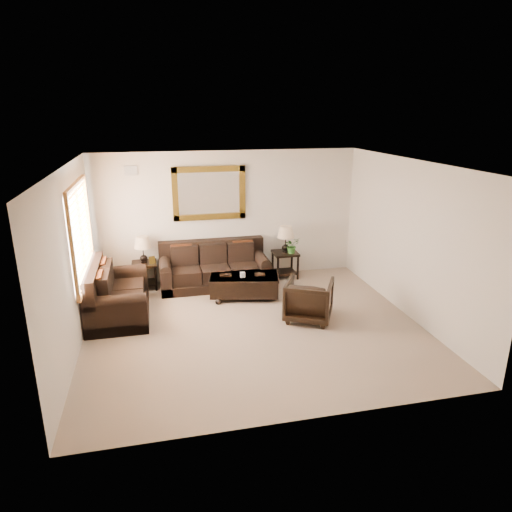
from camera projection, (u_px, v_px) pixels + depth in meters
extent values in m
cube|color=#85705B|center=(254.00, 326.00, 7.67)|extent=(5.50, 5.00, 0.01)
cube|color=white|center=(254.00, 164.00, 6.85)|extent=(5.50, 5.00, 0.01)
cube|color=beige|center=(228.00, 216.00, 9.58)|extent=(5.50, 0.01, 2.70)
cube|color=beige|center=(304.00, 315.00, 4.94)|extent=(5.50, 0.01, 2.70)
cube|color=beige|center=(71.00, 262.00, 6.68)|extent=(0.01, 5.00, 2.70)
cube|color=beige|center=(410.00, 239.00, 7.84)|extent=(0.01, 5.00, 2.70)
cube|color=white|center=(79.00, 233.00, 7.46)|extent=(0.01, 1.80, 1.50)
cube|color=brown|center=(75.00, 185.00, 7.22)|extent=(0.06, 1.96, 0.08)
cube|color=brown|center=(87.00, 278.00, 7.70)|extent=(0.06, 1.96, 0.08)
cube|color=brown|center=(72.00, 249.00, 6.59)|extent=(0.06, 0.08, 1.50)
cube|color=brown|center=(88.00, 220.00, 8.34)|extent=(0.06, 0.08, 1.50)
cube|color=brown|center=(81.00, 233.00, 7.46)|extent=(0.05, 0.05, 1.50)
cube|color=#4E330F|center=(209.00, 193.00, 9.31)|extent=(1.50, 0.06, 1.10)
cube|color=white|center=(209.00, 193.00, 9.33)|extent=(1.26, 0.01, 0.86)
cube|color=#999999|center=(131.00, 171.00, 8.86)|extent=(0.25, 0.02, 0.18)
cube|color=black|center=(215.00, 282.00, 9.42)|extent=(2.19, 0.95, 0.18)
cube|color=black|center=(212.00, 250.00, 9.58)|extent=(2.19, 0.22, 0.45)
cube|color=black|center=(186.00, 274.00, 9.21)|extent=(0.56, 0.78, 0.27)
cube|color=black|center=(215.00, 272.00, 9.34)|extent=(0.56, 0.78, 0.27)
cube|color=black|center=(242.00, 270.00, 9.46)|extent=(0.56, 0.78, 0.27)
cube|color=black|center=(166.00, 277.00, 9.16)|extent=(0.22, 0.95, 0.53)
cylinder|color=black|center=(165.00, 265.00, 9.08)|extent=(0.22, 0.93, 0.22)
cube|color=black|center=(261.00, 270.00, 9.58)|extent=(0.22, 0.95, 0.53)
cylinder|color=black|center=(261.00, 258.00, 9.50)|extent=(0.22, 0.93, 0.22)
cube|color=#5B240C|center=(182.00, 254.00, 9.28)|extent=(0.42, 0.18, 0.43)
cube|color=#5B240C|center=(243.00, 250.00, 9.55)|extent=(0.42, 0.18, 0.43)
cube|color=black|center=(120.00, 310.00, 8.05)|extent=(1.01, 1.70, 0.19)
cube|color=black|center=(93.00, 279.00, 7.78)|extent=(0.23, 1.70, 0.48)
cube|color=black|center=(119.00, 305.00, 7.70)|extent=(0.83, 0.59, 0.29)
cube|color=black|center=(121.00, 291.00, 8.27)|extent=(0.83, 0.59, 0.29)
cube|color=black|center=(116.00, 318.00, 7.31)|extent=(1.01, 0.23, 0.56)
cylinder|color=black|center=(114.00, 302.00, 7.23)|extent=(0.99, 0.23, 0.23)
cube|color=black|center=(121.00, 286.00, 8.68)|extent=(1.01, 0.23, 0.56)
cylinder|color=black|center=(120.00, 272.00, 8.59)|extent=(0.99, 0.23, 0.23)
cube|color=#5B240C|center=(103.00, 286.00, 7.49)|extent=(0.20, 0.45, 0.46)
cube|color=#5B240C|center=(106.00, 272.00, 8.16)|extent=(0.20, 0.45, 0.46)
cube|color=black|center=(144.00, 264.00, 9.19)|extent=(0.49, 0.49, 0.04)
cube|color=black|center=(146.00, 283.00, 9.32)|extent=(0.42, 0.42, 0.03)
cylinder|color=black|center=(134.00, 281.00, 9.03)|extent=(0.04, 0.04, 0.49)
cylinder|color=black|center=(156.00, 279.00, 9.12)|extent=(0.04, 0.04, 0.49)
cylinder|color=black|center=(135.00, 274.00, 9.43)|extent=(0.04, 0.04, 0.49)
cylinder|color=black|center=(156.00, 272.00, 9.52)|extent=(0.04, 0.04, 0.49)
sphere|color=black|center=(144.00, 258.00, 9.16)|extent=(0.15, 0.15, 0.15)
cylinder|color=black|center=(143.00, 251.00, 9.11)|extent=(0.02, 0.02, 0.32)
cone|color=tan|center=(142.00, 242.00, 9.05)|extent=(0.34, 0.34, 0.23)
cube|color=#4E330F|center=(152.00, 260.00, 9.11)|extent=(0.13, 0.09, 0.15)
cube|color=black|center=(285.00, 253.00, 9.80)|extent=(0.52, 0.52, 0.05)
cube|color=black|center=(285.00, 272.00, 9.93)|extent=(0.44, 0.44, 0.03)
cylinder|color=black|center=(278.00, 270.00, 9.63)|extent=(0.05, 0.05, 0.52)
cylinder|color=black|center=(298.00, 268.00, 9.73)|extent=(0.05, 0.05, 0.52)
cylinder|color=black|center=(273.00, 263.00, 10.04)|extent=(0.05, 0.05, 0.52)
cylinder|color=black|center=(292.00, 262.00, 10.14)|extent=(0.05, 0.05, 0.52)
sphere|color=black|center=(285.00, 248.00, 9.76)|extent=(0.16, 0.16, 0.16)
cylinder|color=black|center=(286.00, 240.00, 9.71)|extent=(0.02, 0.02, 0.34)
cone|color=tan|center=(286.00, 232.00, 9.65)|extent=(0.36, 0.36, 0.24)
sphere|color=black|center=(218.00, 302.00, 8.54)|extent=(0.12, 0.12, 0.12)
sphere|color=black|center=(274.00, 297.00, 8.77)|extent=(0.12, 0.12, 0.12)
sphere|color=black|center=(215.00, 292.00, 8.99)|extent=(0.12, 0.12, 0.12)
sphere|color=black|center=(268.00, 287.00, 9.22)|extent=(0.12, 0.12, 0.12)
cube|color=black|center=(244.00, 284.00, 8.81)|extent=(1.40, 0.94, 0.36)
cube|color=black|center=(244.00, 276.00, 8.77)|extent=(1.43, 0.96, 0.04)
cube|color=black|center=(226.00, 275.00, 8.73)|extent=(0.24, 0.19, 0.03)
cube|color=black|center=(260.00, 274.00, 8.77)|extent=(0.22, 0.18, 0.02)
cube|color=white|center=(243.00, 275.00, 8.64)|extent=(0.09, 0.06, 0.10)
imported|color=black|center=(309.00, 298.00, 7.83)|extent=(1.01, 0.99, 0.79)
imported|color=#29571D|center=(292.00, 247.00, 9.69)|extent=(0.39, 0.41, 0.26)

